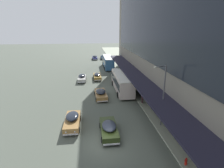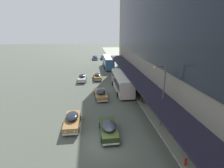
{
  "view_description": "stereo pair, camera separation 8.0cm",
  "coord_description": "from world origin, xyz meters",
  "px_view_note": "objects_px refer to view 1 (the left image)",
  "views": [
    {
      "loc": [
        -1.49,
        -15.26,
        11.48
      ],
      "look_at": [
        2.36,
        14.18,
        1.84
      ],
      "focal_mm": 28.0,
      "sensor_mm": 36.0,
      "label": 1
    },
    {
      "loc": [
        -1.41,
        -15.27,
        11.48
      ],
      "look_at": [
        2.36,
        14.18,
        1.84
      ],
      "focal_mm": 28.0,
      "sensor_mm": 36.0,
      "label": 2
    }
  ],
  "objects_px": {
    "sedan_trailing_near": "(101,94)",
    "sedan_second_near": "(82,78)",
    "fire_hydrant": "(186,161)",
    "sedan_trailing_mid": "(109,129)",
    "street_lamp": "(162,92)",
    "sedan_oncoming_front": "(103,57)",
    "pedestrian_at_kerb": "(143,97)",
    "sedan_second_mid": "(95,57)",
    "sedan_lead_mid": "(97,76)",
    "transit_bus_kerbside_front": "(108,61)",
    "sedan_lead_near": "(72,120)",
    "transit_bus_kerbside_rear": "(122,82)"
  },
  "relations": [
    {
      "from": "sedan_trailing_near",
      "to": "sedan_second_near",
      "type": "relative_size",
      "value": 1.08
    },
    {
      "from": "sedan_second_near",
      "to": "fire_hydrant",
      "type": "distance_m",
      "value": 28.62
    },
    {
      "from": "sedan_trailing_mid",
      "to": "street_lamp",
      "type": "bearing_deg",
      "value": 8.46
    },
    {
      "from": "sedan_oncoming_front",
      "to": "pedestrian_at_kerb",
      "type": "xyz_separation_m",
      "value": [
        2.73,
        -41.62,
        0.41
      ]
    },
    {
      "from": "sedan_second_mid",
      "to": "sedan_lead_mid",
      "type": "relative_size",
      "value": 1.03
    },
    {
      "from": "pedestrian_at_kerb",
      "to": "sedan_oncoming_front",
      "type": "bearing_deg",
      "value": 93.75
    },
    {
      "from": "sedan_lead_mid",
      "to": "fire_hydrant",
      "type": "relative_size",
      "value": 6.92
    },
    {
      "from": "transit_bus_kerbside_front",
      "to": "fire_hydrant",
      "type": "xyz_separation_m",
      "value": [
        2.49,
        -39.58,
        -1.4
      ]
    },
    {
      "from": "transit_bus_kerbside_front",
      "to": "fire_hydrant",
      "type": "height_order",
      "value": "transit_bus_kerbside_front"
    },
    {
      "from": "transit_bus_kerbside_front",
      "to": "street_lamp",
      "type": "relative_size",
      "value": 1.46
    },
    {
      "from": "sedan_second_mid",
      "to": "sedan_trailing_mid",
      "type": "distance_m",
      "value": 49.03
    },
    {
      "from": "street_lamp",
      "to": "fire_hydrant",
      "type": "relative_size",
      "value": 10.59
    },
    {
      "from": "sedan_trailing_mid",
      "to": "sedan_lead_near",
      "type": "height_order",
      "value": "sedan_lead_near"
    },
    {
      "from": "transit_bus_kerbside_rear",
      "to": "sedan_trailing_mid",
      "type": "distance_m",
      "value": 14.38
    },
    {
      "from": "transit_bus_kerbside_rear",
      "to": "sedan_second_mid",
      "type": "relative_size",
      "value": 2.06
    },
    {
      "from": "sedan_second_mid",
      "to": "sedan_lead_near",
      "type": "xyz_separation_m",
      "value": [
        -4.39,
        -46.68,
        0.03
      ]
    },
    {
      "from": "sedan_trailing_mid",
      "to": "sedan_lead_mid",
      "type": "height_order",
      "value": "sedan_trailing_mid"
    },
    {
      "from": "sedan_lead_near",
      "to": "fire_hydrant",
      "type": "bearing_deg",
      "value": -37.58
    },
    {
      "from": "pedestrian_at_kerb",
      "to": "fire_hydrant",
      "type": "height_order",
      "value": "pedestrian_at_kerb"
    },
    {
      "from": "transit_bus_kerbside_front",
      "to": "sedan_lead_near",
      "type": "height_order",
      "value": "transit_bus_kerbside_front"
    },
    {
      "from": "sedan_lead_mid",
      "to": "sedan_lead_near",
      "type": "bearing_deg",
      "value": -101.25
    },
    {
      "from": "sedan_trailing_near",
      "to": "sedan_lead_mid",
      "type": "relative_size",
      "value": 1.03
    },
    {
      "from": "sedan_second_mid",
      "to": "street_lamp",
      "type": "xyz_separation_m",
      "value": [
        6.07,
        -48.1,
        3.7
      ]
    },
    {
      "from": "transit_bus_kerbside_rear",
      "to": "sedan_oncoming_front",
      "type": "height_order",
      "value": "transit_bus_kerbside_rear"
    },
    {
      "from": "sedan_second_mid",
      "to": "sedan_lead_near",
      "type": "distance_m",
      "value": 46.89
    },
    {
      "from": "fire_hydrant",
      "to": "transit_bus_kerbside_front",
      "type": "bearing_deg",
      "value": 93.6
    },
    {
      "from": "transit_bus_kerbside_rear",
      "to": "sedan_second_mid",
      "type": "height_order",
      "value": "transit_bus_kerbside_rear"
    },
    {
      "from": "sedan_second_near",
      "to": "sedan_trailing_mid",
      "type": "bearing_deg",
      "value": -80.26
    },
    {
      "from": "transit_bus_kerbside_front",
      "to": "sedan_trailing_mid",
      "type": "height_order",
      "value": "transit_bus_kerbside_front"
    },
    {
      "from": "sedan_lead_near",
      "to": "street_lamp",
      "type": "height_order",
      "value": "street_lamp"
    },
    {
      "from": "transit_bus_kerbside_rear",
      "to": "pedestrian_at_kerb",
      "type": "distance_m",
      "value": 6.55
    },
    {
      "from": "sedan_trailing_mid",
      "to": "pedestrian_at_kerb",
      "type": "xyz_separation_m",
      "value": [
        6.15,
        7.61,
        0.42
      ]
    },
    {
      "from": "fire_hydrant",
      "to": "sedan_lead_near",
      "type": "bearing_deg",
      "value": 142.42
    },
    {
      "from": "transit_bus_kerbside_rear",
      "to": "pedestrian_at_kerb",
      "type": "height_order",
      "value": "transit_bus_kerbside_rear"
    },
    {
      "from": "sedan_oncoming_front",
      "to": "sedan_lead_mid",
      "type": "bearing_deg",
      "value": -97.67
    },
    {
      "from": "sedan_oncoming_front",
      "to": "pedestrian_at_kerb",
      "type": "height_order",
      "value": "pedestrian_at_kerb"
    },
    {
      "from": "transit_bus_kerbside_rear",
      "to": "sedan_second_mid",
      "type": "xyz_separation_m",
      "value": [
        -3.81,
        35.26,
        -1.13
      ]
    },
    {
      "from": "transit_bus_kerbside_rear",
      "to": "sedan_lead_near",
      "type": "distance_m",
      "value": 14.1
    },
    {
      "from": "sedan_second_near",
      "to": "street_lamp",
      "type": "bearing_deg",
      "value": -64.05
    },
    {
      "from": "sedan_lead_near",
      "to": "sedan_oncoming_front",
      "type": "bearing_deg",
      "value": 80.79
    },
    {
      "from": "transit_bus_kerbside_rear",
      "to": "sedan_oncoming_front",
      "type": "xyz_separation_m",
      "value": [
        -0.6,
        35.47,
        -1.1
      ]
    },
    {
      "from": "transit_bus_kerbside_front",
      "to": "sedan_second_near",
      "type": "bearing_deg",
      "value": -119.76
    },
    {
      "from": "sedan_trailing_near",
      "to": "sedan_oncoming_front",
      "type": "bearing_deg",
      "value": 84.68
    },
    {
      "from": "transit_bus_kerbside_rear",
      "to": "sedan_lead_mid",
      "type": "relative_size",
      "value": 2.13
    },
    {
      "from": "sedan_trailing_mid",
      "to": "sedan_lead_mid",
      "type": "bearing_deg",
      "value": 90.47
    },
    {
      "from": "sedan_trailing_mid",
      "to": "sedan_trailing_near",
      "type": "bearing_deg",
      "value": 90.85
    },
    {
      "from": "transit_bus_kerbside_front",
      "to": "pedestrian_at_kerb",
      "type": "distance_m",
      "value": 26.57
    },
    {
      "from": "sedan_trailing_mid",
      "to": "fire_hydrant",
      "type": "distance_m",
      "value": 8.21
    },
    {
      "from": "transit_bus_kerbside_rear",
      "to": "sedan_oncoming_front",
      "type": "distance_m",
      "value": 35.49
    },
    {
      "from": "sedan_second_mid",
      "to": "sedan_lead_mid",
      "type": "bearing_deg",
      "value": -90.84
    }
  ]
}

